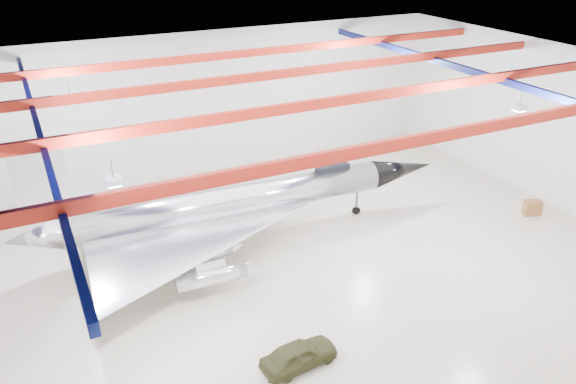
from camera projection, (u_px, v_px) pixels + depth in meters
floor at (288, 261)px, 33.24m from camera, size 40.00×40.00×0.00m
wall_back at (201, 105)px, 42.97m from camera, size 40.00×0.00×40.00m
wall_right at (546, 124)px, 38.85m from camera, size 0.00×30.00×30.00m
ceiling at (288, 77)px, 28.47m from camera, size 40.00×40.00×0.00m
ceiling_structure at (288, 90)px, 28.76m from camera, size 39.50×29.50×1.08m
jet_aircraft at (231, 205)px, 34.34m from camera, size 27.55×16.51×7.51m
jeep at (299, 354)px, 25.13m from camera, size 3.76×1.83×1.24m
desk at (532, 208)px, 38.26m from camera, size 1.29×0.94×1.06m
toolbox_red at (213, 218)px, 37.80m from camera, size 0.50×0.45×0.28m
engine_drum at (250, 224)px, 36.83m from camera, size 0.67×0.67×0.48m
parts_bin at (278, 197)px, 40.60m from camera, size 0.62×0.56×0.36m
crate_small at (126, 230)px, 36.22m from camera, size 0.45×0.39×0.28m
oil_barrel at (261, 206)px, 39.21m from camera, size 0.64×0.54×0.41m
spares_box at (244, 207)px, 39.04m from camera, size 0.57×0.57×0.40m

